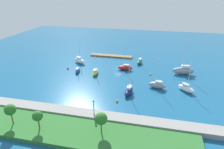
# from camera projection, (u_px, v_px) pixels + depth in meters

# --- Properties ---
(water) EXTENTS (160.00, 160.00, 0.00)m
(water) POSITION_uv_depth(u_px,v_px,m) (117.00, 69.00, 80.70)
(water) COLOR #19567F
(water) RESTS_ON ground
(pier_dock) EXTENTS (19.45, 2.86, 0.66)m
(pier_dock) POSITION_uv_depth(u_px,v_px,m) (111.00, 56.00, 94.29)
(pier_dock) COLOR olive
(pier_dock) RESTS_ON ground
(breakwater) EXTENTS (63.04, 3.59, 1.31)m
(breakwater) POSITION_uv_depth(u_px,v_px,m) (90.00, 115.00, 50.53)
(breakwater) COLOR gray
(breakwater) RESTS_ON ground
(shoreline_park) EXTENTS (51.46, 10.19, 0.96)m
(shoreline_park) POSITION_uv_depth(u_px,v_px,m) (81.00, 133.00, 44.64)
(shoreline_park) COLOR #2D6B2D
(shoreline_park) RESTS_ON ground
(harbor_beacon) EXTENTS (0.56, 0.56, 3.73)m
(harbor_beacon) POSITION_uv_depth(u_px,v_px,m) (94.00, 106.00, 49.21)
(harbor_beacon) COLOR silver
(harbor_beacon) RESTS_ON breakwater
(park_tree_center) EXTENTS (2.31, 2.31, 4.53)m
(park_tree_center) POSITION_uv_depth(u_px,v_px,m) (38.00, 116.00, 43.94)
(park_tree_center) COLOR brown
(park_tree_center) RESTS_ON shoreline_park
(park_tree_mideast) EXTENTS (2.59, 2.59, 5.11)m
(park_tree_mideast) POSITION_uv_depth(u_px,v_px,m) (10.00, 110.00, 45.40)
(park_tree_mideast) COLOR brown
(park_tree_mideast) RESTS_ON shoreline_park
(park_tree_east) EXTENTS (2.72, 2.72, 5.05)m
(park_tree_east) POSITION_uv_depth(u_px,v_px,m) (101.00, 119.00, 42.53)
(park_tree_east) COLOR brown
(park_tree_east) RESTS_ON shoreline_park
(sailboat_white_off_beacon) EXTENTS (6.33, 4.64, 10.82)m
(sailboat_white_off_beacon) POSITION_uv_depth(u_px,v_px,m) (80.00, 61.00, 85.85)
(sailboat_white_off_beacon) COLOR white
(sailboat_white_off_beacon) RESTS_ON water
(sailboat_gray_along_channel) EXTENTS (5.79, 2.89, 10.16)m
(sailboat_gray_along_channel) POSITION_uv_depth(u_px,v_px,m) (157.00, 85.00, 64.85)
(sailboat_gray_along_channel) COLOR gray
(sailboat_gray_along_channel) RESTS_ON water
(sailboat_blue_inner_mooring) EXTENTS (1.84, 4.79, 7.33)m
(sailboat_blue_inner_mooring) POSITION_uv_depth(u_px,v_px,m) (78.00, 70.00, 76.98)
(sailboat_blue_inner_mooring) COLOR #2347B2
(sailboat_blue_inner_mooring) RESTS_ON water
(sailboat_red_far_south) EXTENTS (5.83, 2.14, 10.45)m
(sailboat_red_far_south) POSITION_uv_depth(u_px,v_px,m) (125.00, 68.00, 79.01)
(sailboat_red_far_south) COLOR red
(sailboat_red_far_south) RESTS_ON water
(sailboat_navy_lone_south) EXTENTS (2.74, 5.86, 8.87)m
(sailboat_navy_lone_south) POSITION_uv_depth(u_px,v_px,m) (129.00, 91.00, 61.16)
(sailboat_navy_lone_south) COLOR #141E4C
(sailboat_navy_lone_south) RESTS_ON water
(sailboat_yellow_outer_mooring) EXTENTS (2.05, 5.73, 7.93)m
(sailboat_yellow_outer_mooring) POSITION_uv_depth(u_px,v_px,m) (95.00, 72.00, 75.13)
(sailboat_yellow_outer_mooring) COLOR yellow
(sailboat_yellow_outer_mooring) RESTS_ON water
(sailboat_green_west_end) EXTENTS (2.53, 5.00, 7.71)m
(sailboat_green_west_end) POSITION_uv_depth(u_px,v_px,m) (140.00, 62.00, 85.33)
(sailboat_green_west_end) COLOR #19724C
(sailboat_green_west_end) RESTS_ON water
(sailboat_white_far_north) EXTENTS (5.52, 5.20, 9.75)m
(sailboat_white_far_north) POSITION_uv_depth(u_px,v_px,m) (186.00, 88.00, 62.81)
(sailboat_white_far_north) COLOR white
(sailboat_white_far_north) RESTS_ON water
(sailboat_gray_near_pier) EXTENTS (8.06, 3.21, 13.36)m
(sailboat_gray_near_pier) POSITION_uv_depth(u_px,v_px,m) (183.00, 70.00, 74.83)
(sailboat_gray_near_pier) COLOR gray
(sailboat_gray_near_pier) RESTS_ON water
(mooring_buoy_red) EXTENTS (0.73, 0.73, 0.73)m
(mooring_buoy_red) POSITION_uv_depth(u_px,v_px,m) (68.00, 68.00, 80.15)
(mooring_buoy_red) COLOR red
(mooring_buoy_red) RESTS_ON water
(mooring_buoy_yellow) EXTENTS (0.65, 0.65, 0.65)m
(mooring_buoy_yellow) POSITION_uv_depth(u_px,v_px,m) (150.00, 74.00, 74.81)
(mooring_buoy_yellow) COLOR yellow
(mooring_buoy_yellow) RESTS_ON water
(mooring_buoy_orange) EXTENTS (0.67, 0.67, 0.67)m
(mooring_buoy_orange) POSITION_uv_depth(u_px,v_px,m) (117.00, 101.00, 57.34)
(mooring_buoy_orange) COLOR orange
(mooring_buoy_orange) RESTS_ON water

